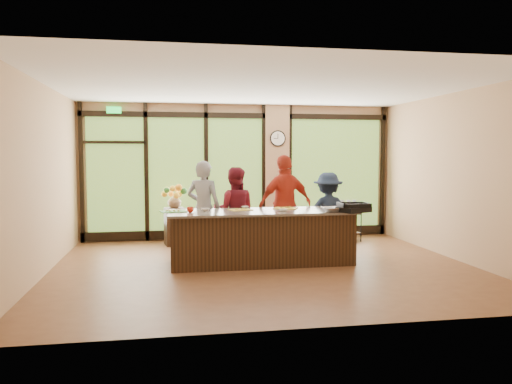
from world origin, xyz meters
name	(u,v)px	position (x,y,z in m)	size (l,w,h in m)	color
floor	(264,267)	(0.00, 0.00, 0.00)	(7.00, 7.00, 0.00)	brown
ceiling	(265,86)	(0.00, 0.00, 3.00)	(7.00, 7.00, 0.00)	white
back_wall	(239,172)	(0.00, 3.00, 1.50)	(7.00, 7.00, 0.00)	tan
left_wall	(41,180)	(-3.50, 0.00, 1.50)	(6.00, 6.00, 0.00)	tan
right_wall	(458,176)	(3.50, 0.00, 1.50)	(6.00, 6.00, 0.00)	tan
window_wall	(247,177)	(0.16, 2.95, 1.39)	(6.90, 0.12, 3.00)	tan
island_base	(261,238)	(0.00, 0.30, 0.44)	(3.10, 1.00, 0.88)	#311E10
countertop	(261,212)	(0.00, 0.30, 0.90)	(3.20, 1.10, 0.04)	#6D655A
wall_clock	(278,138)	(0.85, 2.87, 2.25)	(0.36, 0.04, 0.36)	black
cook_left	(204,209)	(-0.94, 1.07, 0.89)	(0.65, 0.43, 1.78)	gray
cook_midleft	(234,211)	(-0.36, 1.12, 0.83)	(0.80, 0.63, 1.65)	maroon
cook_midright	(285,205)	(0.60, 1.04, 0.94)	(1.10, 0.46, 1.88)	#AC2C1A
cook_right	(328,212)	(1.45, 1.06, 0.77)	(1.00, 0.57, 1.55)	#192337
roasting_pan	(354,209)	(1.50, -0.17, 0.96)	(0.49, 0.38, 0.09)	black
mixing_bowl	(332,210)	(1.15, -0.11, 0.96)	(0.34, 0.34, 0.08)	silver
cutting_board_left	(173,211)	(-1.50, 0.38, 0.93)	(0.42, 0.32, 0.01)	#428C33
cutting_board_center	(240,210)	(-0.34, 0.46, 0.93)	(0.38, 0.28, 0.01)	gold
cutting_board_right	(286,208)	(0.49, 0.56, 0.93)	(0.41, 0.31, 0.01)	gold
prep_bowl_near	(206,210)	(-0.95, 0.42, 0.94)	(0.15, 0.15, 0.05)	silver
prep_bowl_mid	(283,210)	(0.34, 0.10, 0.94)	(0.14, 0.14, 0.04)	silver
prep_bowl_far	(245,207)	(-0.21, 0.78, 0.94)	(0.13, 0.13, 0.03)	silver
red_ramekin	(190,210)	(-1.22, 0.25, 0.97)	(0.12, 0.12, 0.09)	red
flower_stand	(175,226)	(-1.46, 2.32, 0.39)	(0.39, 0.39, 0.78)	#311E10
flower_vase	(174,201)	(-1.46, 2.32, 0.93)	(0.28, 0.28, 0.30)	#90714E
bar_cart	(345,216)	(2.23, 2.22, 0.54)	(0.72, 0.50, 0.90)	#311E10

